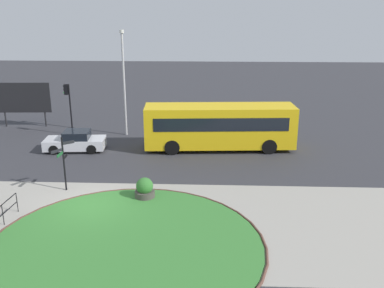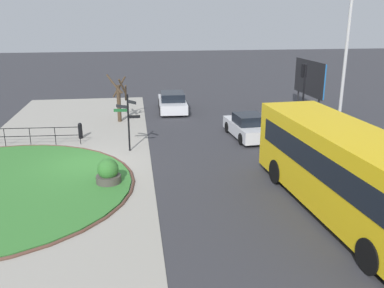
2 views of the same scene
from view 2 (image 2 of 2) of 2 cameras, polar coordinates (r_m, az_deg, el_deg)
ground at (r=20.09m, az=-13.77°, el=-2.78°), size 120.00×120.00×0.00m
sidewalk_paving at (r=20.32m, az=-18.18°, el=-2.91°), size 32.00×8.86×0.02m
signpost_directional at (r=21.22m, az=-8.70°, el=3.53°), size 0.94×1.29×2.95m
bollard_foreground at (r=24.27m, az=-14.94°, el=1.79°), size 0.24×0.24×0.91m
railing_grass_edge at (r=23.69m, az=-21.18°, el=1.26°), size 0.30×5.23×0.99m
bus_yellow at (r=15.14m, az=20.37°, el=-3.55°), size 10.17×3.12×3.02m
car_near_lane at (r=30.13m, az=-2.69°, el=5.69°), size 4.51×2.02×1.37m
car_far_lane at (r=23.79m, az=7.65°, el=2.32°), size 4.11×2.06×1.38m
traffic_light_near at (r=25.94m, az=14.92°, el=8.16°), size 0.49×0.26×3.89m
lamppost_tall at (r=22.09m, az=20.00°, el=9.66°), size 0.32×0.32×7.77m
billboard_left at (r=30.93m, az=15.66°, el=8.56°), size 4.41×0.37×3.60m
planter_near_signpost at (r=17.50m, az=-11.31°, el=-3.94°), size 1.02×1.02×1.11m
street_tree_bare at (r=27.31m, az=-9.86°, el=6.20°), size 1.24×1.27×3.12m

